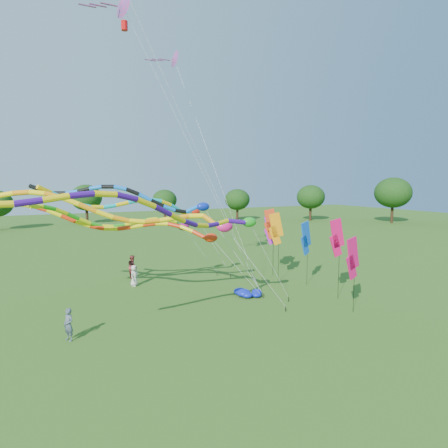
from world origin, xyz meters
name	(u,v)px	position (x,y,z in m)	size (l,w,h in m)	color
ground	(259,320)	(0.00, 0.00, 0.00)	(160.00, 160.00, 0.00)	#305C18
tree_ring	(206,206)	(1.51, 10.64, 5.57)	(120.97, 122.08, 9.72)	#382314
tube_kite_red	(143,227)	(-4.72, 6.37, 4.70)	(13.46, 5.59, 6.84)	black
tube_kite_orange	(147,215)	(-5.28, 3.18, 5.73)	(14.26, 5.26, 7.70)	black
tube_kite_purple	(180,215)	(-4.72, -0.71, 6.02)	(15.18, 4.46, 7.81)	black
tube_kite_blue	(142,199)	(-5.03, 5.19, 6.50)	(13.06, 4.45, 7.93)	black
tube_kite_cyan	(149,207)	(-4.30, 6.39, 5.98)	(13.18, 4.07, 7.83)	black
tube_kite_green	(137,222)	(-4.70, 7.88, 4.87)	(12.90, 3.84, 6.86)	black
delta_kite_high_a	(122,5)	(-5.90, 5.00, 17.18)	(10.67, 1.92, 18.92)	black
delta_kite_high_c	(174,59)	(-0.88, 11.07, 16.77)	(5.64, 7.77, 18.26)	black
banner_pole_orange	(276,229)	(5.27, 6.20, 4.03)	(1.11, 0.51, 5.30)	black
banner_pole_magenta_b	(337,238)	(6.33, 0.92, 3.99)	(1.16, 0.18, 5.26)	black
banner_pole_red	(271,224)	(6.01, 8.02, 4.17)	(1.10, 0.53, 5.44)	black
banner_pole_violet	(271,230)	(6.73, 9.11, 3.54)	(1.10, 0.53, 4.80)	black
banner_pole_magenta_a	(352,258)	(5.28, -1.48, 3.21)	(1.16, 0.27, 4.48)	black
banner_pole_blue_b	(306,238)	(6.65, 4.39, 3.48)	(1.14, 0.37, 4.74)	black
blue_nylon_heap	(253,292)	(1.97, 3.87, 0.27)	(1.40, 1.25, 0.58)	#0D1DB3
person_a	(134,276)	(-4.58, 9.74, 0.77)	(0.75, 0.49, 1.54)	beige
person_b	(69,325)	(-9.55, 1.66, 0.79)	(0.57, 0.38, 1.57)	#475363
person_c	(133,267)	(-4.17, 12.10, 0.91)	(0.88, 0.69, 1.82)	maroon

